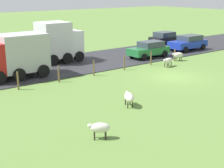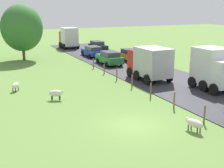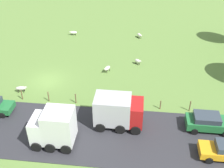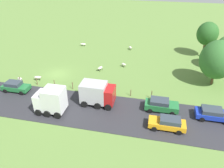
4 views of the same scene
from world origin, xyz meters
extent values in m
plane|color=olive|center=(0.00, 0.00, 0.00)|extent=(160.00, 160.00, 0.00)
cube|color=#2D2D33|center=(8.73, 0.00, 0.03)|extent=(8.00, 80.00, 0.06)
ellipsoid|color=silver|center=(-5.56, 11.06, 0.53)|extent=(0.90, 1.02, 0.47)
ellipsoid|color=silver|center=(-5.32, 11.43, 0.64)|extent=(0.29, 0.32, 0.20)
cylinder|color=#2D2823|center=(-5.52, 11.35, 0.18)|extent=(0.07, 0.07, 0.36)
cylinder|color=#2D2823|center=(-5.31, 11.20, 0.18)|extent=(0.07, 0.07, 0.36)
cylinder|color=#2D2823|center=(-5.81, 10.93, 0.18)|extent=(0.07, 0.07, 0.36)
cylinder|color=#2D2823|center=(-5.59, 10.78, 0.18)|extent=(0.07, 0.07, 0.36)
ellipsoid|color=silver|center=(-3.04, 7.14, 0.56)|extent=(1.22, 0.96, 0.50)
ellipsoid|color=silver|center=(-2.57, 6.90, 0.67)|extent=(0.31, 0.28, 0.20)
cylinder|color=#2D2823|center=(-2.71, 7.12, 0.19)|extent=(0.07, 0.07, 0.37)
cylinder|color=#2D2823|center=(-2.83, 6.88, 0.19)|extent=(0.07, 0.07, 0.37)
cylinder|color=#2D2823|center=(-3.25, 7.41, 0.19)|extent=(0.07, 0.07, 0.37)
cylinder|color=#2D2823|center=(-3.37, 7.16, 0.19)|extent=(0.07, 0.07, 0.37)
ellipsoid|color=beige|center=(3.86, -4.95, 0.54)|extent=(0.87, 1.13, 0.55)
ellipsoid|color=silver|center=(4.03, -4.50, 0.66)|extent=(0.26, 0.31, 0.20)
cylinder|color=#2D2823|center=(3.82, -4.63, 0.17)|extent=(0.07, 0.07, 0.33)
cylinder|color=#2D2823|center=(4.10, -4.74, 0.17)|extent=(0.07, 0.07, 0.33)
cylinder|color=#2D2823|center=(3.63, -5.15, 0.17)|extent=(0.07, 0.07, 0.33)
cylinder|color=#2D2823|center=(3.91, -5.26, 0.17)|extent=(0.07, 0.07, 0.33)
ellipsoid|color=beige|center=(2.73, -2.36, 0.53)|extent=(0.69, 1.26, 0.48)
ellipsoid|color=silver|center=(2.62, -1.80, 0.64)|extent=(0.23, 0.29, 0.20)
cylinder|color=#2D2823|center=(2.54, -2.06, 0.18)|extent=(0.07, 0.07, 0.35)
cylinder|color=#2D2823|center=(2.79, -2.01, 0.18)|extent=(0.07, 0.07, 0.35)
cylinder|color=#2D2823|center=(2.66, -2.70, 0.18)|extent=(0.07, 0.07, 0.35)
cylinder|color=#2D2823|center=(2.92, -2.65, 0.18)|extent=(0.07, 0.07, 0.35)
cylinder|color=brown|center=(4.11, -4.75, 0.56)|extent=(0.12, 0.12, 1.12)
cylinder|color=brown|center=(4.11, -1.65, 0.61)|extent=(0.12, 0.12, 1.23)
cylinder|color=brown|center=(4.11, 1.45, 0.63)|extent=(0.12, 0.12, 1.25)
cylinder|color=brown|center=(4.11, 4.54, 0.60)|extent=(0.12, 0.12, 1.21)
cylinder|color=brown|center=(4.11, 7.64, 0.62)|extent=(0.12, 0.12, 1.23)
cylinder|color=brown|center=(4.11, 10.74, 0.62)|extent=(0.12, 0.12, 1.24)
cube|color=#B2B2B7|center=(7.16, 8.99, 1.92)|extent=(2.48, 3.49, 2.77)
cylinder|color=black|center=(5.92, 9.87, 0.54)|extent=(0.30, 0.96, 0.96)
cylinder|color=black|center=(8.40, 9.87, 0.54)|extent=(0.30, 0.96, 0.96)
cylinder|color=black|center=(5.92, 7.95, 0.54)|extent=(0.30, 0.96, 0.96)
cylinder|color=black|center=(8.40, 7.95, 0.54)|extent=(0.30, 0.96, 0.96)
cube|color=white|center=(10.28, 2.67, 1.69)|extent=(2.41, 1.20, 2.30)
cube|color=silver|center=(10.28, 4.58, 2.11)|extent=(2.41, 2.61, 3.15)
cylinder|color=black|center=(11.48, 2.67, 0.54)|extent=(0.30, 0.96, 0.96)
cylinder|color=black|center=(9.07, 2.67, 0.54)|extent=(0.30, 0.96, 0.96)
cylinder|color=black|center=(11.48, 3.93, 0.54)|extent=(0.30, 0.96, 0.96)
cylinder|color=black|center=(9.07, 3.93, 0.54)|extent=(0.30, 0.96, 0.96)
cylinder|color=black|center=(11.48, 5.36, 0.54)|extent=(0.30, 0.96, 0.96)
cylinder|color=black|center=(9.07, 5.36, 0.54)|extent=(0.30, 0.96, 0.96)
cube|color=black|center=(10.70, -10.61, 0.74)|extent=(1.91, 3.99, 0.72)
cube|color=#333D47|center=(10.70, -10.31, 1.38)|extent=(1.68, 2.19, 0.56)
cylinder|color=black|center=(11.65, -11.90, 0.38)|extent=(0.22, 0.64, 0.64)
cylinder|color=black|center=(9.74, -11.90, 0.38)|extent=(0.22, 0.64, 0.64)
cylinder|color=black|center=(11.65, -9.31, 0.38)|extent=(0.22, 0.64, 0.64)
cylinder|color=black|center=(9.74, -9.31, 0.38)|extent=(0.22, 0.64, 0.64)
cube|color=#237238|center=(6.63, -3.77, 0.71)|extent=(1.79, 4.22, 0.66)
cube|color=#333D47|center=(6.63, -4.09, 1.32)|extent=(1.57, 2.32, 0.56)
cylinder|color=black|center=(5.74, -2.40, 0.38)|extent=(0.22, 0.64, 0.64)
cylinder|color=black|center=(7.53, -2.40, 0.38)|extent=(0.22, 0.64, 0.64)
cylinder|color=black|center=(5.74, -5.14, 0.38)|extent=(0.22, 0.64, 0.64)
cylinder|color=black|center=(7.53, -5.14, 0.38)|extent=(0.22, 0.64, 0.64)
cube|color=#1933B2|center=(6.92, -10.00, 0.74)|extent=(1.92, 4.50, 0.72)
cube|color=#333D47|center=(6.92, -10.33, 1.38)|extent=(1.69, 2.48, 0.56)
cylinder|color=black|center=(5.96, -8.53, 0.38)|extent=(0.22, 0.64, 0.64)
cylinder|color=black|center=(7.88, -8.53, 0.38)|extent=(0.22, 0.64, 0.64)
cylinder|color=black|center=(5.96, -11.46, 0.38)|extent=(0.22, 0.64, 0.64)
cylinder|color=black|center=(7.88, -11.46, 0.38)|extent=(0.22, 0.64, 0.64)
camera|label=1|loc=(-17.06, 19.46, 6.53)|focal=54.91mm
camera|label=2|loc=(-8.63, -14.93, 7.20)|focal=47.56mm
camera|label=3|loc=(27.61, 11.24, 18.37)|focal=43.40mm
camera|label=4|loc=(31.40, 16.95, 18.14)|focal=34.66mm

